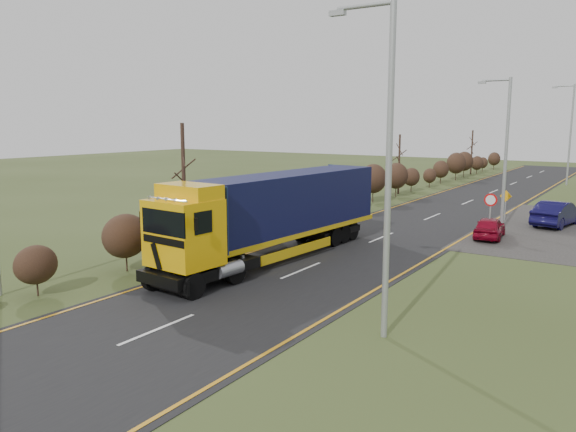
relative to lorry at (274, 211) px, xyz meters
The scene contains 13 objects.
ground 5.88m from the lorry, 67.54° to the right, with size 160.00×160.00×0.00m, color #36411C.
road 5.81m from the lorry, 67.24° to the left, with size 8.00×120.00×0.02m, color black.
layby 17.39m from the lorry, 60.16° to the left, with size 6.00×18.00×0.02m, color #2D2B28.
lane_markings 5.54m from the lorry, 65.90° to the left, with size 7.52×116.00×0.01m.
hedgerow 4.88m from the lorry, 143.87° to the left, with size 2.24×102.04×6.05m.
lorry is the anchor object (origin of this frame).
car_red_hatchback 12.26m from the lorry, 55.51° to the left, with size 1.36×3.38×1.15m, color maroon.
car_blue_sedan 18.48m from the lorry, 59.78° to the left, with size 1.56×4.48×1.48m, color black.
streetlight_near 10.14m from the lorry, 36.87° to the right, with size 1.98×0.19×9.32m.
streetlight_mid 14.36m from the lorry, 61.01° to the left, with size 1.81×0.18×8.48m.
streetlight_far 41.09m from the lorry, 80.80° to the left, with size 2.05×0.19×9.65m.
speed_sign 12.00m from the lorry, 54.80° to the left, with size 0.67×0.10×2.42m.
warning_board 17.41m from the lorry, 68.81° to the left, with size 0.73×0.11×1.90m.
Camera 1 is at (11.95, -15.08, 6.09)m, focal length 35.00 mm.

